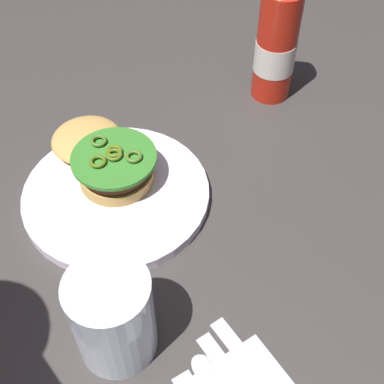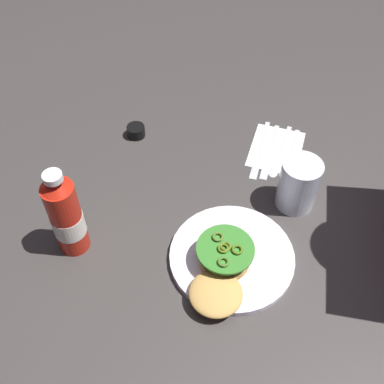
# 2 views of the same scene
# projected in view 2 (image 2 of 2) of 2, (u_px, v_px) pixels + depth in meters

# --- Properties ---
(ground_plane) EXTENTS (3.00, 3.00, 0.00)m
(ground_plane) POSITION_uv_depth(u_px,v_px,m) (181.00, 219.00, 1.04)
(ground_plane) COLOR #383532
(dinner_plate) EXTENTS (0.26, 0.26, 0.02)m
(dinner_plate) POSITION_uv_depth(u_px,v_px,m) (232.00, 257.00, 0.97)
(dinner_plate) COLOR white
(dinner_plate) RESTS_ON ground_plane
(burger_sandwich) EXTENTS (0.20, 0.12, 0.05)m
(burger_sandwich) POSITION_uv_depth(u_px,v_px,m) (222.00, 268.00, 0.92)
(burger_sandwich) COLOR tan
(burger_sandwich) RESTS_ON dinner_plate
(ketchup_bottle) EXTENTS (0.07, 0.07, 0.22)m
(ketchup_bottle) POSITION_uv_depth(u_px,v_px,m) (66.00, 216.00, 0.92)
(ketchup_bottle) COLOR red
(ketchup_bottle) RESTS_ON ground_plane
(water_glass) EXTENTS (0.09, 0.09, 0.12)m
(water_glass) POSITION_uv_depth(u_px,v_px,m) (298.00, 184.00, 1.03)
(water_glass) COLOR silver
(water_glass) RESTS_ON ground_plane
(condiment_cup) EXTENTS (0.05, 0.05, 0.03)m
(condiment_cup) POSITION_uv_depth(u_px,v_px,m) (136.00, 131.00, 1.21)
(condiment_cup) COLOR black
(condiment_cup) RESTS_ON ground_plane
(napkin) EXTENTS (0.18, 0.14, 0.00)m
(napkin) POSITION_uv_depth(u_px,v_px,m) (276.00, 149.00, 1.18)
(napkin) COLOR silver
(napkin) RESTS_ON ground_plane
(butter_knife) EXTENTS (0.22, 0.03, 0.00)m
(butter_knife) POSITION_uv_depth(u_px,v_px,m) (260.00, 152.00, 1.17)
(butter_knife) COLOR silver
(butter_knife) RESTS_ON napkin
(steak_knife) EXTENTS (0.20, 0.03, 0.00)m
(steak_knife) POSITION_uv_depth(u_px,v_px,m) (270.00, 154.00, 1.17)
(steak_knife) COLOR silver
(steak_knife) RESTS_ON napkin
(spoon_utensil) EXTENTS (0.19, 0.05, 0.00)m
(spoon_utensil) POSITION_uv_depth(u_px,v_px,m) (278.00, 157.00, 1.16)
(spoon_utensil) COLOR silver
(spoon_utensil) RESTS_ON napkin
(fork_utensil) EXTENTS (0.18, 0.04, 0.00)m
(fork_utensil) POSITION_uv_depth(u_px,v_px,m) (290.00, 156.00, 1.16)
(fork_utensil) COLOR silver
(fork_utensil) RESTS_ON napkin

